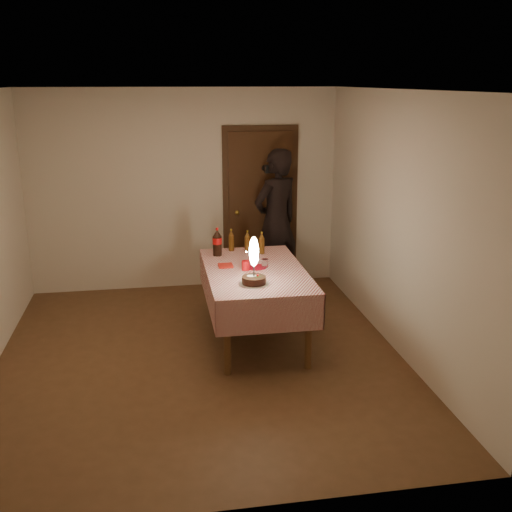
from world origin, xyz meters
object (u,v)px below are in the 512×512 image
(dining_table, at_px, (255,279))
(clear_cup, at_px, (265,263))
(cola_bottle, at_px, (217,242))
(photographer, at_px, (276,221))
(birthday_cake, at_px, (254,270))
(red_cup, at_px, (246,265))
(amber_bottle_left, at_px, (231,241))
(amber_bottle_mid, at_px, (247,242))
(red_plate, at_px, (256,267))
(amber_bottle_right, at_px, (262,244))

(dining_table, relative_size, clear_cup, 19.11)
(cola_bottle, xyz_separation_m, photographer, (0.86, 0.92, -0.01))
(dining_table, height_order, birthday_cake, birthday_cake)
(red_cup, bearing_deg, clear_cup, 14.20)
(amber_bottle_left, bearing_deg, amber_bottle_mid, -29.22)
(red_plate, height_order, cola_bottle, cola_bottle)
(clear_cup, bearing_deg, amber_bottle_left, 110.57)
(birthday_cake, distance_m, red_cup, 0.46)
(red_cup, bearing_deg, amber_bottle_mid, 79.42)
(amber_bottle_mid, bearing_deg, red_cup, -100.58)
(amber_bottle_mid, distance_m, photographer, 0.99)
(red_cup, height_order, cola_bottle, cola_bottle)
(amber_bottle_left, height_order, photographer, photographer)
(dining_table, xyz_separation_m, birthday_cake, (-0.09, -0.46, 0.25))
(amber_bottle_right, bearing_deg, birthday_cake, -104.29)
(dining_table, bearing_deg, birthday_cake, -101.15)
(clear_cup, bearing_deg, red_plate, 172.20)
(amber_bottle_left, height_order, amber_bottle_mid, same)
(amber_bottle_right, bearing_deg, photographer, 69.13)
(clear_cup, xyz_separation_m, photographer, (0.42, 1.45, 0.10))
(birthday_cake, height_order, cola_bottle, birthday_cake)
(birthday_cake, distance_m, clear_cup, 0.55)
(clear_cup, bearing_deg, dining_table, -158.03)
(red_plate, bearing_deg, birthday_cake, -101.71)
(red_plate, bearing_deg, cola_bottle, 124.06)
(clear_cup, bearing_deg, birthday_cake, -111.81)
(amber_bottle_left, xyz_separation_m, amber_bottle_mid, (0.17, -0.10, 0.00))
(dining_table, height_order, cola_bottle, cola_bottle)
(clear_cup, xyz_separation_m, amber_bottle_left, (-0.26, 0.70, 0.07))
(red_plate, distance_m, amber_bottle_mid, 0.60)
(amber_bottle_mid, relative_size, photographer, 0.14)
(dining_table, bearing_deg, red_plate, 73.86)
(birthday_cake, relative_size, red_cup, 4.70)
(photographer, bearing_deg, amber_bottle_right, -110.87)
(red_cup, relative_size, clear_cup, 1.11)
(red_plate, relative_size, photographer, 0.12)
(cola_bottle, xyz_separation_m, amber_bottle_right, (0.50, -0.01, -0.03))
(birthday_cake, relative_size, cola_bottle, 1.48)
(dining_table, distance_m, amber_bottle_left, 0.79)
(red_plate, height_order, amber_bottle_mid, amber_bottle_mid)
(clear_cup, height_order, photographer, photographer)
(birthday_cake, xyz_separation_m, clear_cup, (0.20, 0.50, -0.10))
(amber_bottle_left, bearing_deg, red_plate, -76.23)
(amber_bottle_right, height_order, amber_bottle_mid, same)
(dining_table, bearing_deg, amber_bottle_right, 73.20)
(cola_bottle, bearing_deg, birthday_cake, -76.83)
(dining_table, bearing_deg, amber_bottle_left, 101.51)
(red_cup, bearing_deg, red_plate, 29.37)
(dining_table, height_order, amber_bottle_right, amber_bottle_right)
(cola_bottle, height_order, amber_bottle_mid, cola_bottle)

